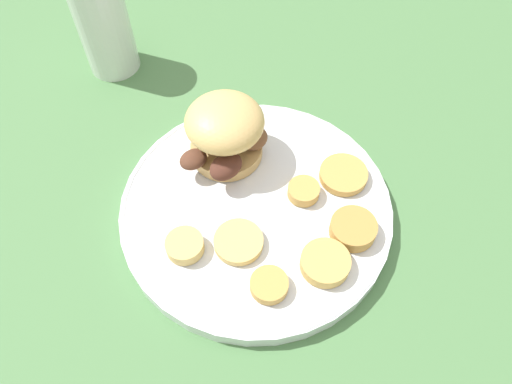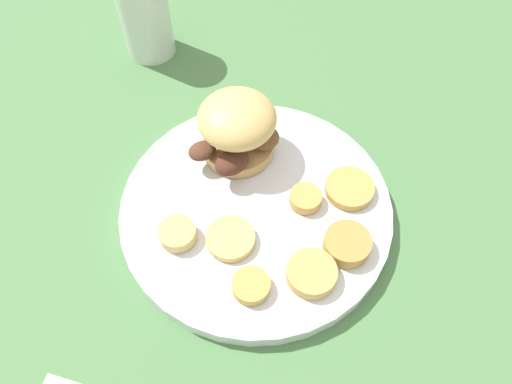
{
  "view_description": "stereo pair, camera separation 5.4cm",
  "coord_description": "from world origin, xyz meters",
  "views": [
    {
      "loc": [
        0.29,
        -0.04,
        0.5
      ],
      "look_at": [
        0.0,
        0.0,
        0.05
      ],
      "focal_mm": 35.0,
      "sensor_mm": 36.0,
      "label": 1
    },
    {
      "loc": [
        0.3,
        0.01,
        0.5
      ],
      "look_at": [
        0.0,
        0.0,
        0.05
      ],
      "focal_mm": 35.0,
      "sensor_mm": 36.0,
      "label": 2
    }
  ],
  "objects": [
    {
      "name": "potato_round_6",
      "position": [
        -0.01,
        0.05,
        0.03
      ],
      "size": [
        0.04,
        0.04,
        0.01
      ],
      "primitive_type": "cylinder",
      "color": "tan",
      "rests_on": "dinner_plate"
    },
    {
      "name": "sandwich",
      "position": [
        -0.07,
        -0.03,
        0.06
      ],
      "size": [
        0.11,
        0.11,
        0.08
      ],
      "color": "tan",
      "rests_on": "dinner_plate"
    },
    {
      "name": "dinner_plate",
      "position": [
        0.0,
        0.0,
        0.01
      ],
      "size": [
        0.31,
        0.31,
        0.02
      ],
      "color": "white",
      "rests_on": "ground_plane"
    },
    {
      "name": "potato_round_5",
      "position": [
        0.08,
        0.06,
        0.03
      ],
      "size": [
        0.05,
        0.05,
        0.01
      ],
      "primitive_type": "cylinder",
      "color": "tan",
      "rests_on": "dinner_plate"
    },
    {
      "name": "potato_round_4",
      "position": [
        0.1,
        -0.0,
        0.03
      ],
      "size": [
        0.04,
        0.04,
        0.01
      ],
      "primitive_type": "cylinder",
      "color": "tan",
      "rests_on": "dinner_plate"
    },
    {
      "name": "potato_round_2",
      "position": [
        0.05,
        -0.08,
        0.03
      ],
      "size": [
        0.04,
        0.04,
        0.01
      ],
      "primitive_type": "cylinder",
      "color": "#DBB766",
      "rests_on": "dinner_plate"
    },
    {
      "name": "potato_round_1",
      "position": [
        0.05,
        -0.02,
        0.03
      ],
      "size": [
        0.05,
        0.05,
        0.01
      ],
      "primitive_type": "cylinder",
      "color": "#DBB766",
      "rests_on": "dinner_plate"
    },
    {
      "name": "potato_round_0",
      "position": [
        0.05,
        0.1,
        0.03
      ],
      "size": [
        0.05,
        0.05,
        0.02
      ],
      "primitive_type": "cylinder",
      "color": "#BC8942",
      "rests_on": "dinner_plate"
    },
    {
      "name": "drinking_glass",
      "position": [
        -0.27,
        -0.17,
        0.07
      ],
      "size": [
        0.07,
        0.07,
        0.13
      ],
      "color": "silver",
      "rests_on": "ground_plane"
    },
    {
      "name": "potato_round_3",
      "position": [
        -0.02,
        0.11,
        0.03
      ],
      "size": [
        0.06,
        0.06,
        0.01
      ],
      "primitive_type": "cylinder",
      "color": "tan",
      "rests_on": "dinner_plate"
    },
    {
      "name": "ground_plane",
      "position": [
        0.0,
        0.0,
        0.0
      ],
      "size": [
        4.0,
        4.0,
        0.0
      ],
      "primitive_type": "plane",
      "color": "#4C7A47"
    }
  ]
}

